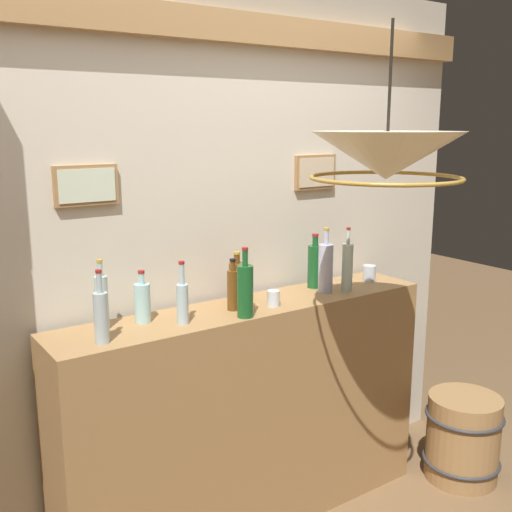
# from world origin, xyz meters

# --- Properties ---
(panelled_rear_partition) EXTENTS (3.12, 0.15, 2.68)m
(panelled_rear_partition) POSITION_xyz_m (-0.00, 1.10, 1.41)
(panelled_rear_partition) COLOR beige
(panelled_rear_partition) RESTS_ON ground
(bar_shelf_unit) EXTENTS (1.93, 0.36, 1.14)m
(bar_shelf_unit) POSITION_xyz_m (0.00, 0.84, 0.57)
(bar_shelf_unit) COLOR #9E7547
(bar_shelf_unit) RESTS_ON ground
(liquor_bottle_tequila) EXTENTS (0.06, 0.06, 0.33)m
(liquor_bottle_tequila) POSITION_xyz_m (0.56, 0.78, 1.27)
(liquor_bottle_tequila) COLOR silver
(liquor_bottle_tequila) RESTS_ON bar_shelf_unit
(liquor_bottle_bourbon) EXTENTS (0.06, 0.06, 0.30)m
(liquor_bottle_bourbon) POSITION_xyz_m (-0.76, 0.75, 1.25)
(liquor_bottle_bourbon) COLOR #AABCBF
(liquor_bottle_bourbon) RESTS_ON bar_shelf_unit
(liquor_bottle_rye) EXTENTS (0.07, 0.07, 0.23)m
(liquor_bottle_rye) POSITION_xyz_m (-0.52, 0.91, 1.23)
(liquor_bottle_rye) COLOR #A2D0D0
(liquor_bottle_rye) RESTS_ON bar_shelf_unit
(liquor_bottle_brandy) EXTENTS (0.08, 0.08, 0.33)m
(liquor_bottle_brandy) POSITION_xyz_m (0.45, 0.82, 1.27)
(liquor_bottle_brandy) COLOR silver
(liquor_bottle_brandy) RESTS_ON bar_shelf_unit
(liquor_bottle_rum) EXTENTS (0.05, 0.05, 0.28)m
(liquor_bottle_rum) POSITION_xyz_m (-0.39, 0.79, 1.24)
(liquor_bottle_rum) COLOR #ABC5CD
(liquor_bottle_rum) RESTS_ON bar_shelf_unit
(liquor_bottle_gin) EXTENTS (0.08, 0.08, 0.25)m
(liquor_bottle_gin) POSITION_xyz_m (-0.01, 0.94, 1.24)
(liquor_bottle_gin) COLOR brown
(liquor_bottle_gin) RESTS_ON bar_shelf_unit
(liquor_bottle_sherry) EXTENTS (0.07, 0.07, 0.32)m
(liquor_bottle_sherry) POSITION_xyz_m (-0.11, 0.71, 1.26)
(liquor_bottle_sherry) COLOR #175223
(liquor_bottle_sherry) RESTS_ON bar_shelf_unit
(liquor_bottle_vodka) EXTENTS (0.07, 0.07, 0.29)m
(liquor_bottle_vodka) POSITION_xyz_m (0.47, 0.92, 1.26)
(liquor_bottle_vodka) COLOR #175024
(liquor_bottle_vodka) RESTS_ON bar_shelf_unit
(liquor_bottle_amaro) EXTENTS (0.05, 0.05, 0.24)m
(liquor_bottle_amaro) POSITION_xyz_m (-0.10, 0.83, 1.24)
(liquor_bottle_amaro) COLOR brown
(liquor_bottle_amaro) RESTS_ON bar_shelf_unit
(liquor_bottle_whiskey) EXTENTS (0.06, 0.06, 0.30)m
(liquor_bottle_whiskey) POSITION_xyz_m (-0.69, 0.92, 1.26)
(liquor_bottle_whiskey) COLOR #A8C8C3
(liquor_bottle_whiskey) RESTS_ON bar_shelf_unit
(glass_tumbler_rocks) EXTENTS (0.07, 0.07, 0.09)m
(glass_tumbler_rocks) POSITION_xyz_m (0.80, 0.85, 1.18)
(glass_tumbler_rocks) COLOR silver
(glass_tumbler_rocks) RESTS_ON bar_shelf_unit
(glass_tumbler_highball) EXTENTS (0.06, 0.06, 0.08)m
(glass_tumbler_highball) POSITION_xyz_m (0.09, 0.77, 1.18)
(glass_tumbler_highball) COLOR silver
(glass_tumbler_highball) RESTS_ON bar_shelf_unit
(pendant_lamp) EXTENTS (0.60, 0.60, 0.60)m
(pendant_lamp) POSITION_xyz_m (0.24, 0.24, 1.86)
(pendant_lamp) COLOR #EFE5C6
(wooden_barrel) EXTENTS (0.43, 0.43, 0.49)m
(wooden_barrel) POSITION_xyz_m (1.21, 0.47, 0.25)
(wooden_barrel) COLOR #9E7547
(wooden_barrel) RESTS_ON ground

